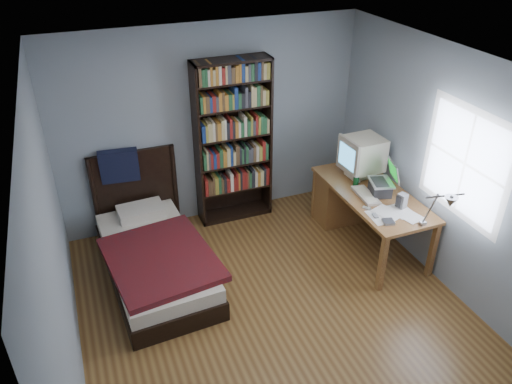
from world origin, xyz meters
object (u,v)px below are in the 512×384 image
crt_monitor (362,155)px  bookshelf (233,143)px  bed (153,253)px  laptop (382,185)px  soda_can (356,181)px  desk (350,196)px  keyboard (366,195)px  desk_lamp (447,204)px  speaker (402,201)px

crt_monitor → bookshelf: size_ratio=0.24×
crt_monitor → bed: (-2.59, 0.01, -0.76)m
laptop → soda_can: laptop is taller
crt_monitor → desk: bearing=142.5°
keyboard → bed: (-2.39, 0.46, -0.49)m
crt_monitor → bookshelf: 1.57m
keyboard → soda_can: 0.27m
bed → desk_lamp: bearing=-31.7°
bookshelf → speaker: bearing=-49.4°
keyboard → soda_can: (0.02, 0.26, 0.05)m
laptop → soda_can: size_ratio=3.20×
desk_lamp → bed: 3.11m
laptop → bed: bed is taller
keyboard → laptop: bearing=2.9°
laptop → speaker: laptop is taller
bed → laptop: bearing=-10.2°
desk → speaker: bearing=-83.1°
laptop → soda_can: 0.32m
desk → bed: bed is taller
speaker → bookshelf: bearing=112.3°
crt_monitor → speaker: 0.83m
speaker → soda_can: size_ratio=1.43×
crt_monitor → speaker: crt_monitor is taller
keyboard → bookshelf: size_ratio=0.21×
desk_lamp → soda_can: bearing=93.9°
desk → desk_lamp: desk_lamp is taller
laptop → bed: size_ratio=0.19×
laptop → keyboard: (-0.20, 0.01, -0.09)m
laptop → keyboard: bearing=178.4°
keyboard → desk_lamp: bearing=-79.4°
desk → bookshelf: bookshelf is taller
bed → keyboard: bearing=-10.9°
desk → laptop: size_ratio=4.19×
crt_monitor → laptop: (-0.00, -0.46, -0.18)m
desk_lamp → bed: size_ratio=0.30×
desk_lamp → speaker: desk_lamp is taller
crt_monitor → laptop: size_ratio=1.30×
crt_monitor → keyboard: bearing=-113.5°
desk_lamp → soda_can: (-0.09, 1.35, -0.44)m
crt_monitor → laptop: 0.50m
soda_can → crt_monitor: bearing=48.2°
crt_monitor → soda_can: (-0.17, -0.20, -0.23)m
laptop → speaker: (0.03, -0.34, -0.02)m
desk → desk_lamp: size_ratio=2.61×
crt_monitor → soda_can: size_ratio=4.18×
laptop → bed: (-2.59, 0.47, -0.58)m
bookshelf → bed: 1.68m
crt_monitor → soda_can: crt_monitor is taller
crt_monitor → bed: size_ratio=0.24×
bookshelf → crt_monitor: bearing=-30.8°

